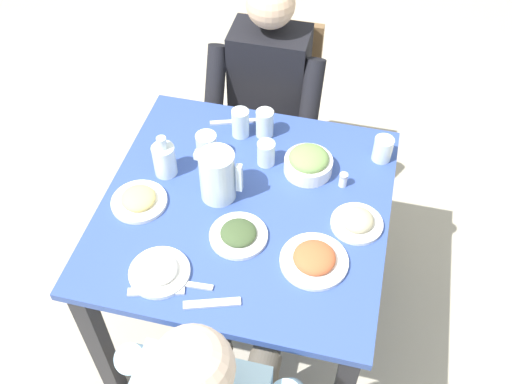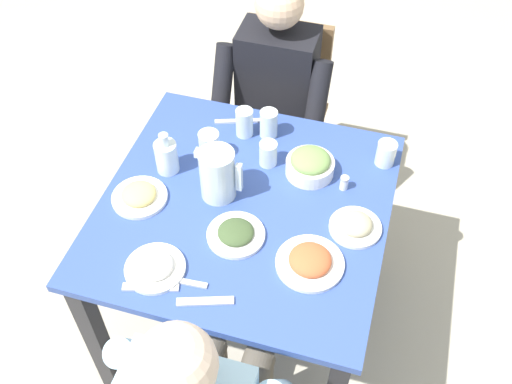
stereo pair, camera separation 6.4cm
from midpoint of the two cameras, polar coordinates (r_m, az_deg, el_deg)
name	(u,v)px [view 2 (the right image)]	position (r m, az deg, el deg)	size (l,w,h in m)	color
ground_plane	(247,317)	(2.62, -0.13, -11.94)	(8.00, 8.00, 0.00)	#B7AD99
dining_table	(245,226)	(2.09, -0.16, -3.28)	(0.96, 0.96, 0.76)	#334C99
chair_far	(282,104)	(2.79, 3.19, 8.44)	(0.40, 0.40, 0.87)	brown
diner_far	(271,107)	(2.54, 2.19, 8.13)	(0.48, 0.53, 1.16)	black
water_pitcher	(218,174)	(1.96, -2.76, 1.70)	(0.16, 0.12, 0.19)	silver
salad_bowl	(310,164)	(2.08, 6.11, 2.66)	(0.17, 0.17, 0.09)	white
plate_dolmas	(236,233)	(1.90, -0.98, -4.03)	(0.19, 0.19, 0.04)	white
plate_yoghurt	(155,267)	(1.85, -8.72, -7.13)	(0.19, 0.19, 0.05)	white
plate_fries	(139,195)	(2.03, -10.29, -0.34)	(0.19, 0.19, 0.05)	white
plate_beans	(356,225)	(1.95, 10.50, -3.19)	(0.17, 0.17, 0.05)	white
plate_rice_curry	(310,261)	(1.84, 6.22, -6.66)	(0.21, 0.21, 0.05)	white
water_glass_center	(269,124)	(2.20, 2.07, 6.58)	(0.07, 0.07, 0.11)	silver
water_glass_near_left	(244,122)	(2.20, -0.28, 6.69)	(0.07, 0.07, 0.11)	silver
water_glass_near_right	(386,153)	(2.16, 13.23, 3.62)	(0.07, 0.07, 0.09)	silver
water_glass_far_left	(268,154)	(2.10, 2.06, 3.70)	(0.06, 0.06, 0.09)	silver
water_glass_by_pitcher	(209,145)	(2.12, -3.65, 4.48)	(0.07, 0.07, 0.11)	silver
oil_carafe	(167,158)	(2.09, -7.71, 3.27)	(0.08, 0.08, 0.16)	silver
salt_shaker	(344,183)	(2.05, 9.37, 0.87)	(0.03, 0.03, 0.05)	white
fork_near	(204,301)	(1.78, -4.01, -10.43)	(0.17, 0.03, 0.01)	silver
knife_near	(239,121)	(2.29, -0.85, 6.83)	(0.18, 0.02, 0.01)	silver
fork_far	(151,287)	(1.82, -9.09, -9.06)	(0.17, 0.03, 0.01)	silver
knife_far	(178,281)	(1.82, -6.52, -8.48)	(0.18, 0.02, 0.01)	silver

